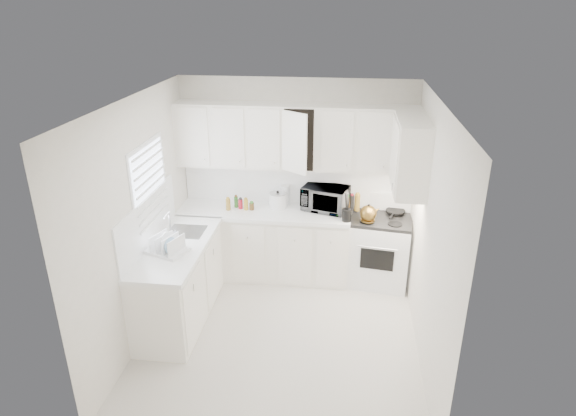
% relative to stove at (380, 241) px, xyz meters
% --- Properties ---
extents(floor, '(3.20, 3.20, 0.00)m').
position_rel_stove_xyz_m(floor, '(-1.12, -1.30, -0.59)').
color(floor, silver).
rests_on(floor, ground).
extents(ceiling, '(3.20, 3.20, 0.00)m').
position_rel_stove_xyz_m(ceiling, '(-1.12, -1.30, 2.01)').
color(ceiling, white).
rests_on(ceiling, ground).
extents(wall_back, '(3.00, 0.00, 3.00)m').
position_rel_stove_xyz_m(wall_back, '(-1.12, 0.30, 0.71)').
color(wall_back, white).
rests_on(wall_back, ground).
extents(wall_front, '(3.00, 0.00, 3.00)m').
position_rel_stove_xyz_m(wall_front, '(-1.12, -2.90, 0.71)').
color(wall_front, white).
rests_on(wall_front, ground).
extents(wall_left, '(0.00, 3.20, 3.20)m').
position_rel_stove_xyz_m(wall_left, '(-2.62, -1.30, 0.71)').
color(wall_left, white).
rests_on(wall_left, ground).
extents(wall_right, '(0.00, 3.20, 3.20)m').
position_rel_stove_xyz_m(wall_right, '(0.38, -1.30, 0.71)').
color(wall_right, white).
rests_on(wall_right, ground).
extents(window_blinds, '(0.06, 0.96, 1.06)m').
position_rel_stove_xyz_m(window_blinds, '(-2.60, -0.95, 0.96)').
color(window_blinds, white).
rests_on(window_blinds, wall_left).
extents(lower_cabinets_back, '(2.22, 0.60, 0.90)m').
position_rel_stove_xyz_m(lower_cabinets_back, '(-1.51, 0.00, -0.14)').
color(lower_cabinets_back, white).
rests_on(lower_cabinets_back, floor).
extents(lower_cabinets_left, '(0.60, 1.60, 0.90)m').
position_rel_stove_xyz_m(lower_cabinets_left, '(-2.32, -1.10, -0.14)').
color(lower_cabinets_left, white).
rests_on(lower_cabinets_left, floor).
extents(countertop_back, '(2.24, 0.64, 0.05)m').
position_rel_stove_xyz_m(countertop_back, '(-1.51, -0.01, 0.34)').
color(countertop_back, white).
rests_on(countertop_back, lower_cabinets_back).
extents(countertop_left, '(0.64, 1.62, 0.05)m').
position_rel_stove_xyz_m(countertop_left, '(-2.31, -1.10, 0.34)').
color(countertop_left, white).
rests_on(countertop_left, lower_cabinets_left).
extents(backsplash_back, '(2.98, 0.02, 0.55)m').
position_rel_stove_xyz_m(backsplash_back, '(-1.12, 0.29, 0.64)').
color(backsplash_back, white).
rests_on(backsplash_back, wall_back).
extents(backsplash_left, '(0.02, 1.60, 0.55)m').
position_rel_stove_xyz_m(backsplash_left, '(-2.61, -1.10, 0.64)').
color(backsplash_left, white).
rests_on(backsplash_left, wall_left).
extents(upper_cabinets_back, '(3.00, 0.33, 0.80)m').
position_rel_stove_xyz_m(upper_cabinets_back, '(-1.12, 0.14, 0.91)').
color(upper_cabinets_back, white).
rests_on(upper_cabinets_back, wall_back).
extents(upper_cabinets_right, '(0.33, 0.90, 0.80)m').
position_rel_stove_xyz_m(upper_cabinets_right, '(0.21, -0.48, 0.91)').
color(upper_cabinets_right, white).
rests_on(upper_cabinets_right, wall_right).
extents(sink, '(0.42, 0.38, 0.30)m').
position_rel_stove_xyz_m(sink, '(-2.31, -0.75, 0.48)').
color(sink, gray).
rests_on(sink, countertop_left).
extents(stove, '(0.84, 0.72, 1.17)m').
position_rel_stove_xyz_m(stove, '(0.00, 0.00, 0.00)').
color(stove, white).
rests_on(stove, floor).
extents(tea_kettle, '(0.29, 0.26, 0.24)m').
position_rel_stove_xyz_m(tea_kettle, '(-0.18, -0.16, 0.47)').
color(tea_kettle, olive).
rests_on(tea_kettle, stove).
extents(frying_pan, '(0.37, 0.48, 0.04)m').
position_rel_stove_xyz_m(frying_pan, '(0.18, 0.16, 0.38)').
color(frying_pan, black).
rests_on(frying_pan, stove).
extents(microwave, '(0.63, 0.46, 0.38)m').
position_rel_stove_xyz_m(microwave, '(-0.73, 0.12, 0.55)').
color(microwave, gray).
rests_on(microwave, countertop_back).
extents(rice_cooker, '(0.29, 0.29, 0.23)m').
position_rel_stove_xyz_m(rice_cooker, '(-1.34, 0.11, 0.48)').
color(rice_cooker, white).
rests_on(rice_cooker, countertop_back).
extents(paper_towel, '(0.12, 0.12, 0.27)m').
position_rel_stove_xyz_m(paper_towel, '(-1.27, 0.22, 0.50)').
color(paper_towel, white).
rests_on(paper_towel, countertop_back).
extents(utensil_crock, '(0.15, 0.15, 0.38)m').
position_rel_stove_xyz_m(utensil_crock, '(-0.44, -0.21, 0.55)').
color(utensil_crock, black).
rests_on(utensil_crock, countertop_back).
extents(dish_rack, '(0.49, 0.43, 0.23)m').
position_rel_stove_xyz_m(dish_rack, '(-2.36, -1.26, 0.48)').
color(dish_rack, white).
rests_on(dish_rack, countertop_left).
extents(spice_left_0, '(0.06, 0.06, 0.13)m').
position_rel_stove_xyz_m(spice_left_0, '(-1.97, 0.12, 0.43)').
color(spice_left_0, olive).
rests_on(spice_left_0, countertop_back).
extents(spice_left_1, '(0.06, 0.06, 0.13)m').
position_rel_stove_xyz_m(spice_left_1, '(-1.90, 0.03, 0.43)').
color(spice_left_1, '#317C29').
rests_on(spice_left_1, countertop_back).
extents(spice_left_2, '(0.06, 0.06, 0.13)m').
position_rel_stove_xyz_m(spice_left_2, '(-1.82, 0.12, 0.43)').
color(spice_left_2, '#B7182B').
rests_on(spice_left_2, countertop_back).
extents(spice_left_3, '(0.06, 0.06, 0.13)m').
position_rel_stove_xyz_m(spice_left_3, '(-1.75, 0.03, 0.43)').
color(spice_left_3, gold).
rests_on(spice_left_3, countertop_back).
extents(spice_left_4, '(0.06, 0.06, 0.13)m').
position_rel_stove_xyz_m(spice_left_4, '(-1.67, 0.12, 0.43)').
color(spice_left_4, brown).
rests_on(spice_left_4, countertop_back).
extents(sauce_right_0, '(0.06, 0.06, 0.19)m').
position_rel_stove_xyz_m(sauce_right_0, '(-0.54, 0.16, 0.46)').
color(sauce_right_0, '#B7182B').
rests_on(sauce_right_0, countertop_back).
extents(sauce_right_1, '(0.06, 0.06, 0.19)m').
position_rel_stove_xyz_m(sauce_right_1, '(-0.49, 0.10, 0.46)').
color(sauce_right_1, gold).
rests_on(sauce_right_1, countertop_back).
extents(sauce_right_2, '(0.06, 0.06, 0.19)m').
position_rel_stove_xyz_m(sauce_right_2, '(-0.43, 0.16, 0.46)').
color(sauce_right_2, brown).
rests_on(sauce_right_2, countertop_back).
extents(sauce_right_3, '(0.06, 0.06, 0.19)m').
position_rel_stove_xyz_m(sauce_right_3, '(-0.38, 0.10, 0.46)').
color(sauce_right_3, black).
rests_on(sauce_right_3, countertop_back).
extents(sauce_right_4, '(0.06, 0.06, 0.19)m').
position_rel_stove_xyz_m(sauce_right_4, '(-0.32, 0.16, 0.46)').
color(sauce_right_4, olive).
rests_on(sauce_right_4, countertop_back).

